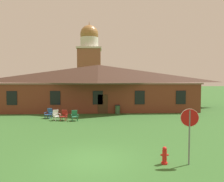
% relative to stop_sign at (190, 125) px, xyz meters
% --- Properties ---
extents(ground_plane, '(200.00, 200.00, 0.00)m').
position_rel_stop_sign_xyz_m(ground_plane, '(-4.30, 0.76, -1.79)').
color(ground_plane, '#336028').
extents(brick_building, '(23.93, 10.40, 5.65)m').
position_rel_stop_sign_xyz_m(brick_building, '(-4.30, 19.42, 1.09)').
color(brick_building, brown).
rests_on(brick_building, ground).
extents(dome_tower, '(5.18, 5.18, 16.14)m').
position_rel_stop_sign_xyz_m(dome_tower, '(-6.51, 38.09, 5.47)').
color(dome_tower, '#93563D').
rests_on(dome_tower, ground).
extents(stop_sign, '(0.80, 0.17, 2.51)m').
position_rel_stop_sign_xyz_m(stop_sign, '(0.00, 0.00, 0.00)').
color(stop_sign, slate).
rests_on(stop_sign, ground).
extents(lawn_chair_by_porch, '(0.76, 0.81, 0.96)m').
position_rel_stop_sign_xyz_m(lawn_chair_by_porch, '(-8.98, 11.85, -1.29)').
color(lawn_chair_by_porch, '#2D5693').
rests_on(lawn_chair_by_porch, ground).
extents(lawn_chair_near_door, '(0.85, 0.87, 0.96)m').
position_rel_stop_sign_xyz_m(lawn_chair_near_door, '(-8.06, 10.79, -1.29)').
color(lawn_chair_near_door, silver).
rests_on(lawn_chair_near_door, ground).
extents(lawn_chair_left_end, '(0.72, 0.76, 0.96)m').
position_rel_stop_sign_xyz_m(lawn_chair_left_end, '(-7.33, 10.64, -1.29)').
color(lawn_chair_left_end, maroon).
rests_on(lawn_chair_left_end, ground).
extents(lawn_chair_middle, '(0.73, 0.78, 0.96)m').
position_rel_stop_sign_xyz_m(lawn_chair_middle, '(-6.35, 10.46, -1.29)').
color(lawn_chair_middle, '#28704C').
rests_on(lawn_chair_middle, ground).
extents(fire_hydrant, '(0.36, 0.28, 0.79)m').
position_rel_stop_sign_xyz_m(fire_hydrant, '(-1.07, 0.12, -1.41)').
color(fire_hydrant, red).
rests_on(fire_hydrant, ground).
extents(trash_bin, '(0.56, 0.56, 0.98)m').
position_rel_stop_sign_xyz_m(trash_bin, '(-2.16, 14.13, -1.29)').
color(trash_bin, '#335638').
rests_on(trash_bin, ground).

